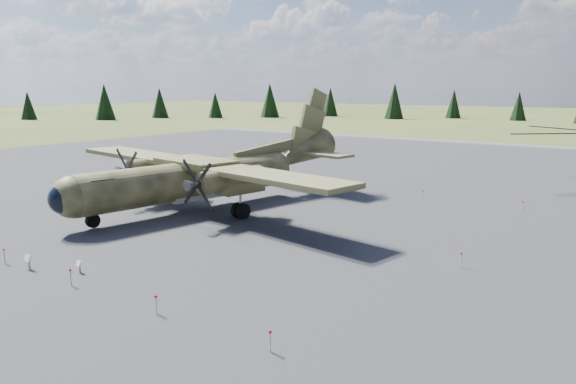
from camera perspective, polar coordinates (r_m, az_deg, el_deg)
The scene contains 7 objects.
ground at distance 39.35m, azimuth -6.36°, elevation -3.31°, with size 500.00×500.00×0.00m, color brown.
apron at distance 47.11m, azimuth 1.69°, elevation -0.92°, with size 120.00×120.00×0.04m, color #5D5E63.
transport_plane at distance 44.52m, azimuth -8.18°, elevation 2.02°, with size 30.10×27.09×9.92m.
info_placard_left at distance 32.61m, azimuth -24.90°, elevation -6.25°, with size 0.51×0.24×0.79m.
info_placard_right at distance 31.07m, azimuth -20.48°, elevation -6.93°, with size 0.44×0.26×0.64m.
barrier_fence at distance 39.47m, azimuth -6.95°, elevation -2.52°, with size 33.12×29.62×0.85m.
treeline at distance 43.53m, azimuth -8.50°, elevation 4.26°, with size 293.94×291.21×10.92m.
Camera 1 is at (25.35, -28.57, 9.46)m, focal length 35.00 mm.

